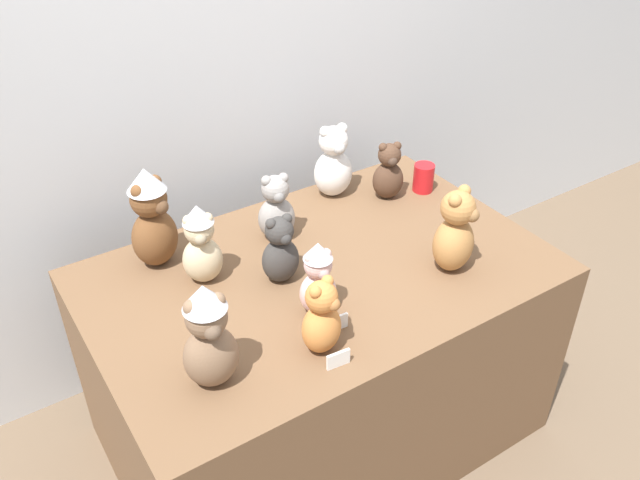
# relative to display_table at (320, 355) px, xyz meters

# --- Properties ---
(ground_plane) EXTENTS (10.00, 10.00, 0.00)m
(ground_plane) POSITION_rel_display_table_xyz_m (0.00, -0.25, -0.39)
(ground_plane) COLOR brown
(wall_back) EXTENTS (7.00, 0.08, 2.60)m
(wall_back) POSITION_rel_display_table_xyz_m (0.00, 0.73, 0.91)
(wall_back) COLOR silver
(wall_back) RESTS_ON ground_plane
(display_table) EXTENTS (1.50, 0.96, 0.78)m
(display_table) POSITION_rel_display_table_xyz_m (0.00, 0.00, 0.00)
(display_table) COLOR brown
(display_table) RESTS_ON ground_plane
(teddy_bear_charcoal) EXTENTS (0.13, 0.11, 0.24)m
(teddy_bear_charcoal) POSITION_rel_display_table_xyz_m (-0.13, 0.03, 0.50)
(teddy_bear_charcoal) COLOR #383533
(teddy_bear_charcoal) RESTS_ON display_table
(teddy_bear_snow) EXTENTS (0.17, 0.15, 0.29)m
(teddy_bear_snow) POSITION_rel_display_table_xyz_m (0.31, 0.38, 0.52)
(teddy_bear_snow) COLOR white
(teddy_bear_snow) RESTS_ON display_table
(teddy_bear_blush) EXTENTS (0.12, 0.11, 0.25)m
(teddy_bear_blush) POSITION_rel_display_table_xyz_m (-0.12, -0.17, 0.51)
(teddy_bear_blush) COLOR beige
(teddy_bear_blush) RESTS_ON display_table
(teddy_bear_caramel) EXTENTS (0.19, 0.18, 0.29)m
(teddy_bear_caramel) POSITION_rel_display_table_xyz_m (0.37, -0.22, 0.52)
(teddy_bear_caramel) COLOR #B27A42
(teddy_bear_caramel) RESTS_ON display_table
(teddy_bear_ash) EXTENTS (0.15, 0.14, 0.25)m
(teddy_bear_ash) POSITION_rel_display_table_xyz_m (-0.02, 0.24, 0.50)
(teddy_bear_ash) COLOR gray
(teddy_bear_ash) RESTS_ON display_table
(teddy_bear_chestnut) EXTENTS (0.20, 0.19, 0.35)m
(teddy_bear_chestnut) POSITION_rel_display_table_xyz_m (-0.43, 0.33, 0.56)
(teddy_bear_chestnut) COLOR brown
(teddy_bear_chestnut) RESTS_ON display_table
(teddy_bear_cocoa) EXTENTS (0.15, 0.14, 0.23)m
(teddy_bear_cocoa) POSITION_rel_display_table_xyz_m (0.47, 0.25, 0.50)
(teddy_bear_cocoa) COLOR #4C3323
(teddy_bear_cocoa) RESTS_ON display_table
(teddy_bear_sand) EXTENTS (0.16, 0.14, 0.28)m
(teddy_bear_sand) POSITION_rel_display_table_xyz_m (-0.34, 0.16, 0.52)
(teddy_bear_sand) COLOR #CCB78E
(teddy_bear_sand) RESTS_ON display_table
(teddy_bear_ginger) EXTENTS (0.15, 0.14, 0.24)m
(teddy_bear_ginger) POSITION_rel_display_table_xyz_m (-0.20, -0.31, 0.50)
(teddy_bear_ginger) COLOR #D17F3D
(teddy_bear_ginger) RESTS_ON display_table
(teddy_bear_mocha) EXTENTS (0.16, 0.14, 0.33)m
(teddy_bear_mocha) POSITION_rel_display_table_xyz_m (-0.50, -0.26, 0.55)
(teddy_bear_mocha) COLOR #7F6047
(teddy_bear_mocha) RESTS_ON display_table
(party_cup_red) EXTENTS (0.08, 0.08, 0.11)m
(party_cup_red) POSITION_rel_display_table_xyz_m (0.62, 0.22, 0.44)
(party_cup_red) COLOR red
(party_cup_red) RESTS_ON display_table
(name_card_front_left) EXTENTS (0.07, 0.01, 0.05)m
(name_card_front_left) POSITION_rel_display_table_xyz_m (-0.12, -0.27, 0.41)
(name_card_front_left) COLOR white
(name_card_front_left) RESTS_ON display_table
(name_card_front_middle) EXTENTS (0.07, 0.01, 0.05)m
(name_card_front_middle) POSITION_rel_display_table_xyz_m (-0.20, -0.39, 0.41)
(name_card_front_middle) COLOR white
(name_card_front_middle) RESTS_ON display_table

